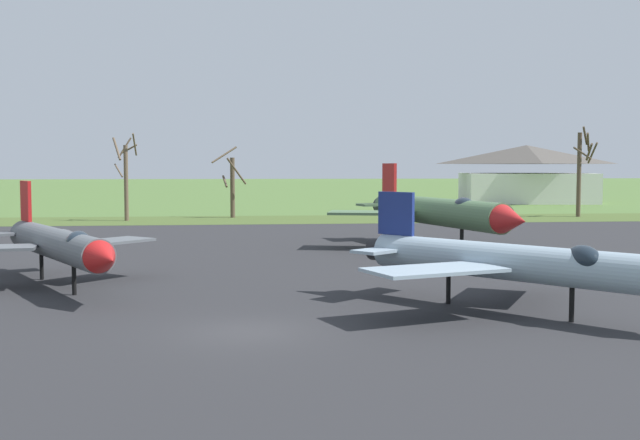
{
  "coord_description": "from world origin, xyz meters",
  "views": [
    {
      "loc": [
        -0.34,
        -24.03,
        5.21
      ],
      "look_at": [
        3.68,
        12.84,
        2.64
      ],
      "focal_mm": 43.47,
      "sensor_mm": 36.0,
      "label": 1
    }
  ],
  "objects_px": {
    "jet_fighter_rear_left": "(58,243)",
    "visitor_building": "(526,174)",
    "jet_fighter_rear_right": "(515,262)",
    "jet_fighter_front_right": "(438,211)",
    "info_placard_front_right": "(521,257)"
  },
  "relations": [
    {
      "from": "info_placard_front_right",
      "to": "jet_fighter_rear_right",
      "type": "distance_m",
      "value": 12.79
    },
    {
      "from": "jet_fighter_front_right",
      "to": "jet_fighter_rear_right",
      "type": "height_order",
      "value": "jet_fighter_front_right"
    },
    {
      "from": "jet_fighter_front_right",
      "to": "jet_fighter_rear_left",
      "type": "bearing_deg",
      "value": -147.59
    },
    {
      "from": "info_placard_front_right",
      "to": "jet_fighter_front_right",
      "type": "bearing_deg",
      "value": 103.83
    },
    {
      "from": "jet_fighter_front_right",
      "to": "visitor_building",
      "type": "xyz_separation_m",
      "value": [
        29.6,
        62.11,
        1.64
      ]
    },
    {
      "from": "jet_fighter_front_right",
      "to": "info_placard_front_right",
      "type": "bearing_deg",
      "value": -76.17
    },
    {
      "from": "jet_fighter_rear_right",
      "to": "visitor_building",
      "type": "xyz_separation_m",
      "value": [
        32.23,
        82.43,
        2.22
      ]
    },
    {
      "from": "jet_fighter_rear_right",
      "to": "visitor_building",
      "type": "height_order",
      "value": "visitor_building"
    },
    {
      "from": "jet_fighter_rear_right",
      "to": "visitor_building",
      "type": "distance_m",
      "value": 88.54
    },
    {
      "from": "jet_fighter_rear_left",
      "to": "visitor_building",
      "type": "distance_m",
      "value": 89.63
    },
    {
      "from": "jet_fighter_rear_left",
      "to": "jet_fighter_rear_right",
      "type": "bearing_deg",
      "value": -24.13
    },
    {
      "from": "jet_fighter_front_right",
      "to": "info_placard_front_right",
      "type": "distance_m",
      "value": 8.97
    },
    {
      "from": "info_placard_front_right",
      "to": "jet_fighter_rear_left",
      "type": "height_order",
      "value": "jet_fighter_rear_left"
    },
    {
      "from": "info_placard_front_right",
      "to": "jet_fighter_rear_right",
      "type": "xyz_separation_m",
      "value": [
        -4.73,
        -11.81,
        1.3
      ]
    },
    {
      "from": "jet_fighter_rear_left",
      "to": "visitor_building",
      "type": "height_order",
      "value": "visitor_building"
    }
  ]
}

